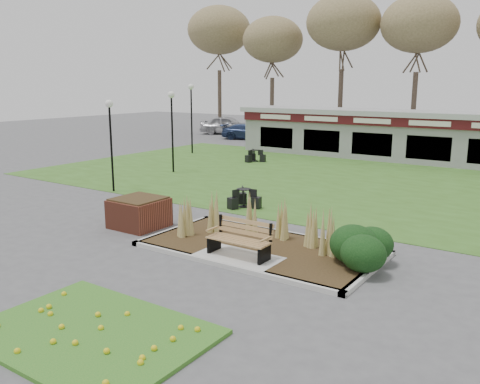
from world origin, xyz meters
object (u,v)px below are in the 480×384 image
Objects in this scene: brick_planter at (139,212)px; car_black at (344,134)px; lamp_post_mid_left at (172,114)px; bistro_set_b at (244,201)px; bistro_set_a at (255,158)px; lamp_post_far_left at (191,103)px; food_pavilion at (436,137)px; lamp_post_near_left at (110,125)px; park_bench at (241,238)px; car_silver at (227,125)px; car_blue at (248,132)px.

brick_planter is 0.36× the size of car_black.
lamp_post_mid_left is 8.73m from bistro_set_b.
lamp_post_mid_left is at bearing -106.01° from bistro_set_a.
lamp_post_far_left is at bearing 121.77° from lamp_post_mid_left.
food_pavilion is 14.87m from lamp_post_far_left.
lamp_post_near_left is 3.12× the size of bistro_set_a.
brick_planter is at bearing 176.62° from car_black.
lamp_post_mid_left is 3.34× the size of bistro_set_a.
park_bench is 32.79m from car_silver.
lamp_post_near_left is at bearing -77.99° from lamp_post_mid_left.
food_pavilion is at bearing -122.77° from car_blue.
lamp_post_mid_left is 0.98× the size of car_black.
park_bench is 0.45× the size of lamp_post_near_left.
bistro_set_a is at bearing -162.25° from car_blue.
lamp_post_mid_left reaches higher than lamp_post_near_left.
lamp_post_mid_left reaches higher than park_bench.
park_bench is at bearing -41.12° from lamp_post_mid_left.
brick_planter is at bearing -108.22° from bistro_set_b.
food_pavilion is 15.33m from bistro_set_b.
park_bench is 4.47m from brick_planter.
car_silver is at bearing 126.22° from park_bench.
park_bench is 26.89m from car_black.
car_black is at bearing -94.83° from car_blue.
park_bench is 10.24m from lamp_post_near_left.
bistro_set_a is 0.29× the size of car_black.
park_bench is at bearing -166.29° from car_silver.
car_blue is at bearing 107.68° from lamp_post_near_left.
lamp_post_mid_left is at bearing 149.67° from bistro_set_b.
bistro_set_a is (5.29, -0.75, -2.98)m from lamp_post_far_left.
car_silver is (-10.19, 22.47, -1.97)m from lamp_post_near_left.
lamp_post_mid_left is at bearing 138.88° from park_bench.
bistro_set_a is 11.89m from car_blue.
park_bench is at bearing -58.61° from bistro_set_a.
car_silver is (-9.14, 17.51, -2.16)m from lamp_post_mid_left.
lamp_post_near_left is (-9.18, -15.74, 1.31)m from food_pavilion.
car_silver is at bearing 160.82° from food_pavilion.
bistro_set_a is (-8.71, 14.27, -0.35)m from park_bench.
lamp_post_far_left is 0.92× the size of car_silver.
car_black reaches higher than park_bench.
car_black is at bearing 107.31° from park_bench.
lamp_post_far_left reaches higher than bistro_set_b.
lamp_post_mid_left is (-10.24, 8.94, 2.39)m from park_bench.
lamp_post_far_left is (-3.76, 6.08, 0.25)m from lamp_post_mid_left.
lamp_post_near_left reaches higher than car_blue.
car_blue is at bearing 122.97° from park_bench.
lamp_post_mid_left is 0.95× the size of car_blue.
car_blue is (3.82, -2.47, -0.19)m from car_silver.
food_pavilion is at bearing 18.56° from lamp_post_far_left.
food_pavilion reaches higher than car_silver.
lamp_post_far_left is at bearing -161.44° from food_pavilion.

